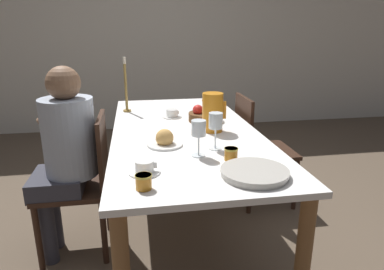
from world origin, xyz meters
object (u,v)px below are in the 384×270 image
Objects in this scene: jam_jar_amber at (144,181)px; fruit_bowl at (205,115)px; teacup_across at (172,114)px; jam_jar_red at (231,153)px; chair_opposite at (258,147)px; candlestick_tall at (126,90)px; wine_glass_juice at (199,130)px; red_pitcher at (213,112)px; chair_person_side at (84,181)px; teacup_near_person at (145,168)px; wine_glass_water at (216,122)px; bread_plate at (165,140)px; person_seated at (65,149)px; serving_tray at (254,173)px.

fruit_bowl is at bearing 65.27° from jam_jar_amber.
teacup_across is at bearing 77.95° from jam_jar_amber.
chair_opposite is at bearing 62.03° from jam_jar_red.
fruit_bowl is at bearing -35.15° from candlestick_tall.
wine_glass_juice is 0.45m from jam_jar_amber.
red_pitcher reaches higher than teacup_across.
chair_person_side is 6.18× the size of teacup_near_person.
jam_jar_amber is at bearing -133.23° from wine_glass_water.
bread_plate is (0.49, -0.23, 0.31)m from chair_person_side.
person_seated is (-1.36, -0.46, 0.22)m from chair_opposite.
wine_glass_juice is (-0.16, -0.42, 0.01)m from red_pitcher.
bread_plate is 0.89m from candlestick_tall.
chair_person_side is 0.62m from bread_plate.
person_seated reaches higher than serving_tray.
wine_glass_juice is 0.45× the size of candlestick_tall.
red_pitcher reaches higher than jam_jar_red.
jam_jar_red is (0.42, 0.09, 0.01)m from teacup_near_person.
person_seated is at bearing 151.51° from jam_jar_red.
wine_glass_water is at bearing -96.36° from fruit_bowl.
chair_opposite is at bearing 51.82° from jam_jar_amber.
fruit_bowl is (0.32, 0.47, 0.01)m from bread_plate.
serving_tray is (0.83, -0.70, 0.30)m from chair_person_side.
jam_jar_amber is (0.44, -0.72, 0.09)m from person_seated.
teacup_near_person is 0.16m from jam_jar_amber.
chair_opposite is 1.14m from wine_glass_juice.
jam_jar_red is (0.87, -0.47, 0.09)m from person_seated.
teacup_across is (-0.05, 0.80, -0.11)m from wine_glass_juice.
candlestick_tall is (-0.08, 1.37, 0.14)m from jam_jar_amber.
chair_person_side is 0.24m from person_seated.
serving_tray is 0.48m from jam_jar_amber.
person_seated is 1.14m from serving_tray.
teacup_across is at bearing -86.29° from chair_opposite.
bread_plate is (-0.79, -0.66, 0.31)m from chair_opposite.
person_seated is 5.12× the size of fruit_bowl.
teacup_across is at bearing 93.32° from wine_glass_juice.
wine_glass_water is 1.07× the size of wine_glass_juice.
person_seated reaches higher than teacup_across.
chair_opposite is at bearing 54.95° from wine_glass_water.
jam_jar_amber is 0.16× the size of candlestick_tall.
wine_glass_water is 0.40m from serving_tray.
person_seated is at bearing -71.46° from chair_opposite.
red_pitcher is at bearing 68.55° from wine_glass_juice.
teacup_across is at bearing -58.73° from person_seated.
chair_person_side reaches higher than teacup_across.
wine_glass_juice reaches higher than bread_plate.
wine_glass_juice is 0.36m from serving_tray.
teacup_near_person is at bearing -141.41° from person_seated.
teacup_near_person is 1.22m from candlestick_tall.
jam_jar_amber is at bearing -86.58° from candlestick_tall.
wine_glass_water is 0.86× the size of fruit_bowl.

